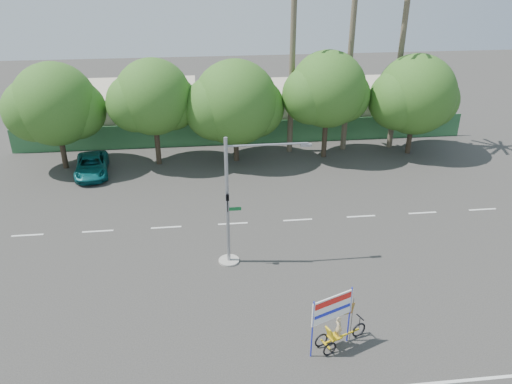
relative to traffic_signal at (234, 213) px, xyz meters
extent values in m
plane|color=#33302D|center=(2.20, -3.98, -2.92)|extent=(120.00, 120.00, 0.00)
cube|color=#336B3D|center=(2.20, 17.52, -1.92)|extent=(38.00, 0.08, 2.00)
cube|color=beige|center=(-7.80, 22.02, -0.92)|extent=(12.00, 8.00, 4.00)
cube|color=beige|center=(10.20, 22.02, -1.12)|extent=(14.00, 8.00, 3.60)
cylinder|color=#473828|center=(-11.80, 14.02, -1.16)|extent=(0.40, 0.40, 3.52)
sphere|color=#2C5519|center=(-11.80, 14.02, 2.04)|extent=(6.00, 6.00, 6.00)
sphere|color=#2C5519|center=(-10.45, 14.32, 1.48)|extent=(4.32, 4.32, 4.32)
sphere|color=#2C5519|center=(-13.15, 13.77, 1.72)|extent=(4.56, 4.56, 4.56)
cylinder|color=#473828|center=(-4.80, 14.02, -1.05)|extent=(0.40, 0.40, 3.74)
sphere|color=#2C5519|center=(-4.80, 14.02, 2.35)|extent=(5.60, 5.60, 5.60)
sphere|color=#2C5519|center=(-3.54, 14.32, 1.76)|extent=(4.03, 4.03, 4.03)
sphere|color=#2C5519|center=(-6.06, 13.77, 2.01)|extent=(4.26, 4.26, 4.26)
cylinder|color=#473828|center=(1.20, 14.02, -1.27)|extent=(0.40, 0.40, 3.30)
sphere|color=#2C5519|center=(1.20, 14.02, 1.73)|extent=(6.40, 6.40, 6.40)
sphere|color=#2C5519|center=(2.64, 14.32, 1.21)|extent=(4.61, 4.61, 4.61)
sphere|color=#2C5519|center=(-0.24, 13.77, 1.43)|extent=(4.86, 4.86, 4.86)
cylinder|color=#473828|center=(8.20, 14.02, -0.98)|extent=(0.40, 0.40, 3.87)
sphere|color=#2C5519|center=(8.20, 14.02, 2.54)|extent=(5.80, 5.80, 5.80)
sphere|color=#2C5519|center=(9.50, 14.32, 1.92)|extent=(4.18, 4.18, 4.18)
sphere|color=#2C5519|center=(6.89, 13.77, 2.19)|extent=(4.41, 4.41, 4.41)
cylinder|color=#473828|center=(15.20, 14.02, -1.20)|extent=(0.40, 0.40, 3.43)
sphere|color=#2C5519|center=(15.20, 14.02, 1.92)|extent=(6.20, 6.20, 6.20)
sphere|color=#2C5519|center=(16.59, 14.32, 1.37)|extent=(4.46, 4.46, 4.46)
sphere|color=#2C5519|center=(13.80, 13.77, 1.61)|extent=(4.71, 4.71, 4.71)
cylinder|color=#70604C|center=(10.20, 15.52, 5.58)|extent=(0.44, 0.44, 17.00)
cylinder|color=#70604C|center=(14.20, 15.52, 4.58)|extent=(0.44, 0.44, 15.00)
cylinder|color=#70604C|center=(5.70, 15.52, 4.08)|extent=(0.44, 0.44, 14.00)
cylinder|color=gray|center=(-0.30, 0.02, -2.87)|extent=(1.10, 1.10, 0.10)
cylinder|color=gray|center=(-0.30, 0.02, 0.58)|extent=(0.18, 0.18, 7.00)
cylinder|color=gray|center=(1.70, 0.02, 3.63)|extent=(4.00, 0.10, 0.10)
cube|color=gray|center=(3.60, 0.02, 3.53)|extent=(0.55, 0.20, 0.12)
imported|color=black|center=(-0.30, -0.20, 0.68)|extent=(0.16, 0.20, 1.00)
cube|color=#14662D|center=(0.05, 0.02, 0.23)|extent=(0.70, 0.04, 0.18)
torus|color=black|center=(4.87, -6.29, -2.61)|extent=(0.68, 0.34, 0.70)
torus|color=black|center=(3.14, -6.70, -2.63)|extent=(0.63, 0.32, 0.66)
torus|color=black|center=(3.36, -7.23, -2.63)|extent=(0.63, 0.32, 0.66)
cube|color=gold|center=(4.06, -6.62, -2.55)|extent=(1.65, 0.73, 0.06)
cube|color=gold|center=(3.25, -6.96, -2.61)|extent=(0.30, 0.60, 0.05)
cube|color=gold|center=(3.68, -6.78, -2.40)|extent=(0.65, 0.60, 0.06)
cube|color=gold|center=(3.42, -6.89, -2.11)|extent=(0.38, 0.49, 0.56)
cylinder|color=black|center=(4.87, -6.29, -2.19)|extent=(0.04, 0.04, 0.57)
cube|color=black|center=(4.87, -6.29, -1.91)|extent=(0.22, 0.45, 0.04)
imported|color=#CCB284|center=(3.82, -6.72, -2.01)|extent=(0.40, 0.48, 1.12)
cylinder|color=#1B26CD|center=(2.58, -7.24, -1.52)|extent=(0.08, 0.08, 2.80)
cylinder|color=#1B26CD|center=(4.30, -6.52, -1.52)|extent=(0.08, 0.08, 2.80)
cube|color=white|center=(3.44, -6.88, -0.80)|extent=(1.84, 0.80, 1.14)
cube|color=red|center=(3.45, -6.92, -0.43)|extent=(1.63, 0.69, 0.27)
cube|color=#1B26CD|center=(3.45, -6.92, -0.95)|extent=(1.63, 0.69, 0.14)
cylinder|color=black|center=(4.44, -6.46, -1.83)|extent=(0.03, 0.03, 2.17)
cube|color=red|center=(4.11, -6.60, -1.16)|extent=(0.86, 0.37, 0.68)
imported|color=#0D5B5E|center=(-9.56, 12.54, -2.24)|extent=(2.85, 5.14, 1.36)
camera|label=1|loc=(-1.39, -22.26, 12.16)|focal=35.00mm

